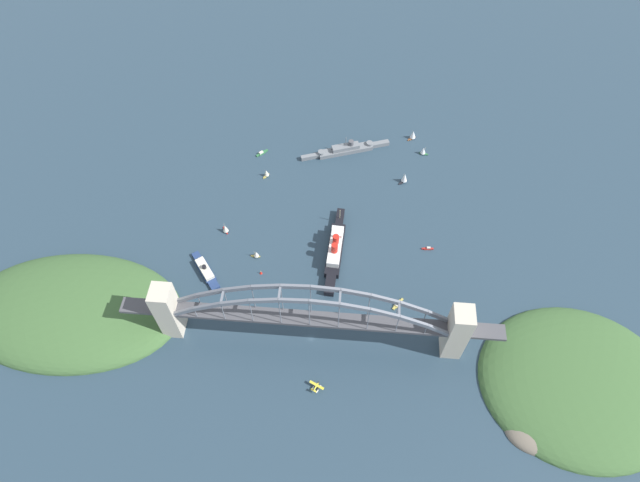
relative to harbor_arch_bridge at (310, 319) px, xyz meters
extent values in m
plane|color=#283D4C|center=(0.00, 0.00, -28.83)|extent=(1400.00, 1400.00, 0.00)
cube|color=beige|center=(-96.64, 0.00, -2.85)|extent=(13.42, 15.16, 51.96)
cube|color=beige|center=(96.64, 0.00, -2.85)|extent=(13.42, 15.16, 51.96)
cube|color=#47474C|center=(0.00, 0.00, 0.91)|extent=(179.86, 11.04, 2.40)
cube|color=#47474C|center=(-115.35, 0.00, 0.91)|extent=(24.00, 11.04, 2.40)
cube|color=#47474C|center=(115.35, 0.00, 0.91)|extent=(24.00, 11.04, 2.40)
cube|color=slate|center=(-83.96, -4.97, 6.80)|extent=(20.37, 1.80, 14.49)
cube|color=slate|center=(-65.30, -4.97, 17.28)|extent=(20.07, 1.80, 12.04)
cube|color=slate|center=(-46.64, -4.97, 25.14)|extent=(19.72, 1.80, 9.57)
cube|color=slate|center=(-27.99, -4.97, 30.38)|extent=(19.32, 1.80, 7.06)
cube|color=slate|center=(-9.33, -4.97, 33.00)|extent=(18.88, 1.80, 4.50)
cube|color=slate|center=(9.33, -4.97, 33.00)|extent=(18.88, 1.80, 4.50)
cube|color=slate|center=(27.99, -4.97, 30.38)|extent=(19.32, 1.80, 7.06)
cube|color=slate|center=(46.64, -4.97, 25.14)|extent=(19.72, 1.80, 9.57)
cube|color=slate|center=(65.30, -4.97, 17.28)|extent=(20.07, 1.80, 12.04)
cube|color=slate|center=(83.96, -4.97, 6.80)|extent=(20.37, 1.80, 14.49)
cube|color=slate|center=(-83.96, 4.97, 6.80)|extent=(20.37, 1.80, 14.49)
cube|color=slate|center=(-65.30, 4.97, 17.28)|extent=(20.07, 1.80, 12.04)
cube|color=slate|center=(-46.64, 4.97, 25.14)|extent=(19.72, 1.80, 9.57)
cube|color=slate|center=(-27.99, 4.97, 30.38)|extent=(19.32, 1.80, 7.06)
cube|color=slate|center=(-9.33, 4.97, 33.00)|extent=(18.88, 1.80, 4.50)
cube|color=slate|center=(9.33, 4.97, 33.00)|extent=(18.88, 1.80, 4.50)
cube|color=slate|center=(27.99, 4.97, 30.38)|extent=(19.32, 1.80, 7.06)
cube|color=slate|center=(46.64, 4.97, 25.14)|extent=(19.72, 1.80, 9.57)
cube|color=slate|center=(65.30, 4.97, 17.28)|extent=(20.07, 1.80, 12.04)
cube|color=slate|center=(83.96, 4.97, 6.80)|extent=(20.37, 1.80, 14.49)
cube|color=slate|center=(-93.29, 0.00, 0.91)|extent=(1.40, 9.94, 1.40)
cube|color=slate|center=(-55.97, 0.00, 21.86)|extent=(1.40, 9.94, 1.40)
cube|color=slate|center=(-18.66, 0.00, 32.34)|extent=(1.40, 9.94, 1.40)
cube|color=slate|center=(18.66, 0.00, 32.34)|extent=(1.40, 9.94, 1.40)
cube|color=slate|center=(55.97, 0.00, 21.86)|extent=(1.40, 9.94, 1.40)
cube|color=slate|center=(93.29, 0.00, 0.91)|extent=(1.40, 9.94, 1.40)
cylinder|color=slate|center=(-74.63, -4.97, 7.40)|extent=(0.56, 0.56, 10.59)
cylinder|color=slate|center=(-74.63, 4.97, 7.40)|extent=(0.56, 0.56, 10.59)
cylinder|color=slate|center=(-55.97, -4.97, 11.99)|extent=(0.56, 0.56, 19.75)
cylinder|color=slate|center=(-55.97, 4.97, 11.99)|extent=(0.56, 0.56, 19.75)
cylinder|color=slate|center=(-37.31, -4.97, 15.26)|extent=(0.56, 0.56, 26.30)
cylinder|color=slate|center=(-37.31, 4.97, 15.26)|extent=(0.56, 0.56, 26.30)
cylinder|color=slate|center=(-18.66, -4.97, 17.23)|extent=(0.56, 0.56, 30.23)
cylinder|color=slate|center=(-18.66, 4.97, 17.23)|extent=(0.56, 0.56, 30.23)
cylinder|color=slate|center=(0.00, -4.97, 17.88)|extent=(0.56, 0.56, 31.54)
cylinder|color=slate|center=(0.00, 4.97, 17.88)|extent=(0.56, 0.56, 31.54)
cylinder|color=slate|center=(18.66, -4.97, 17.23)|extent=(0.56, 0.56, 30.23)
cylinder|color=slate|center=(18.66, 4.97, 17.23)|extent=(0.56, 0.56, 30.23)
cylinder|color=slate|center=(37.31, -4.97, 15.26)|extent=(0.56, 0.56, 26.30)
cylinder|color=slate|center=(37.31, 4.97, 15.26)|extent=(0.56, 0.56, 26.30)
cylinder|color=slate|center=(55.97, -4.97, 11.99)|extent=(0.56, 0.56, 19.75)
cylinder|color=slate|center=(55.97, 4.97, 11.99)|extent=(0.56, 0.56, 19.75)
cylinder|color=slate|center=(74.63, -4.97, 7.40)|extent=(0.56, 0.56, 10.59)
cylinder|color=slate|center=(74.63, 4.97, 7.40)|extent=(0.56, 0.56, 10.59)
ellipsoid|color=#3D6033|center=(-175.06, 7.15, -28.83)|extent=(160.52, 98.26, 29.64)
ellipsoid|color=#756B5B|center=(-211.17, -19.87, -28.83)|extent=(56.18, 29.48, 16.30)
ellipsoid|color=#3D6033|center=(181.30, -19.39, -28.83)|extent=(132.91, 116.11, 25.48)
ellipsoid|color=#756B5B|center=(151.40, -51.32, -28.83)|extent=(46.52, 34.83, 14.01)
cube|color=black|center=(12.22, 74.39, -26.11)|extent=(13.73, 48.57, 5.45)
cube|color=black|center=(14.02, 106.36, -26.11)|extent=(6.97, 16.33, 5.45)
cube|color=black|center=(10.42, 42.42, -26.11)|extent=(8.18, 16.39, 5.45)
cube|color=white|center=(12.22, 74.39, -20.69)|extent=(11.40, 36.49, 5.38)
cube|color=white|center=(12.77, 84.28, -16.41)|extent=(8.72, 8.38, 3.20)
cylinder|color=red|center=(12.32, 76.19, -14.02)|extent=(4.97, 4.97, 7.97)
cylinder|color=red|center=(11.86, 68.09, -14.02)|extent=(4.97, 4.97, 7.97)
cylinder|color=tan|center=(13.90, 104.36, -18.38)|extent=(0.50, 0.50, 10.00)
cube|color=slate|center=(14.41, 184.34, -26.85)|extent=(49.18, 23.96, 3.95)
cube|color=slate|center=(-16.55, 173.66, -26.85)|extent=(16.71, 8.91, 3.95)
cube|color=slate|center=(45.37, 195.02, -26.85)|extent=(16.96, 9.63, 3.95)
cube|color=slate|center=(14.41, 184.34, -22.95)|extent=(25.41, 14.36, 3.86)
cylinder|color=slate|center=(-6.87, 176.99, -23.78)|extent=(5.88, 5.88, 2.20)
cylinder|color=slate|center=(35.70, 191.68, -23.78)|extent=(5.88, 5.88, 2.20)
cylinder|color=slate|center=(14.41, 184.34, -16.02)|extent=(0.60, 0.60, 10.00)
cylinder|color=#4C4C51|center=(19.06, 185.94, -18.82)|extent=(4.62, 4.62, 4.40)
cube|color=navy|center=(-85.48, 48.56, -27.51)|extent=(19.99, 23.06, 2.64)
cube|color=navy|center=(-94.59, 60.79, -27.51)|extent=(8.98, 9.41, 2.64)
cube|color=navy|center=(-76.37, 36.32, -27.51)|extent=(9.87, 10.07, 2.64)
cube|color=beige|center=(-85.48, 48.56, -24.84)|extent=(17.90, 20.82, 2.72)
cylinder|color=black|center=(-85.48, 48.56, -22.28)|extent=(3.15, 3.15, 2.40)
cylinder|color=#B7B7B2|center=(4.92, -35.01, -28.38)|extent=(3.44, 5.96, 0.90)
cylinder|color=#B7B7B2|center=(8.30, -36.60, -28.38)|extent=(3.44, 5.96, 0.90)
cylinder|color=black|center=(4.92, -35.01, -27.24)|extent=(0.14, 0.14, 1.39)
cylinder|color=black|center=(8.30, -36.60, -27.24)|extent=(0.14, 0.14, 1.39)
ellipsoid|color=gold|center=(6.61, -35.81, -25.99)|extent=(4.03, 6.90, 1.11)
cylinder|color=black|center=(7.98, -32.92, -25.99)|extent=(1.29, 1.17, 1.05)
cube|color=gold|center=(6.99, -35.00, -25.52)|extent=(10.34, 6.06, 0.20)
cube|color=gold|center=(5.28, -38.64, -25.88)|extent=(4.12, 2.72, 0.12)
cube|color=black|center=(5.28, -38.64, -24.69)|extent=(0.58, 1.05, 1.50)
cube|color=gold|center=(-52.81, 148.97, -28.32)|extent=(3.96, 4.52, 1.02)
cube|color=gold|center=(-54.48, 146.66, -28.32)|extent=(1.49, 1.63, 1.02)
cube|color=gold|center=(-51.13, 151.28, -28.32)|extent=(1.62, 1.72, 1.02)
cylinder|color=tan|center=(-53.01, 148.68, -24.25)|extent=(0.16, 0.16, 7.12)
cone|color=silver|center=(-52.28, 149.69, -24.61)|extent=(5.48, 5.48, 5.70)
cube|color=gold|center=(-49.47, 65.24, -28.33)|extent=(4.42, 1.95, 1.01)
cube|color=gold|center=(-52.38, 65.36, -28.33)|extent=(1.48, 0.86, 1.01)
cube|color=gold|center=(-46.57, 65.13, -28.33)|extent=(1.49, 1.02, 1.01)
cylinder|color=tan|center=(-49.84, 65.26, -24.61)|extent=(0.16, 0.16, 6.42)
cone|color=silver|center=(-48.57, 65.21, -24.93)|extent=(4.15, 4.15, 5.13)
cube|color=#2D6B3D|center=(84.87, 187.27, -28.45)|extent=(5.31, 3.42, 0.77)
cube|color=#2D6B3D|center=(88.06, 186.54, -28.45)|extent=(1.83, 1.41, 0.77)
cube|color=#2D6B3D|center=(81.69, 188.01, -28.45)|extent=(1.88, 1.62, 0.77)
cylinder|color=tan|center=(85.27, 187.18, -24.11)|extent=(0.16, 0.16, 7.91)
cone|color=white|center=(83.88, 187.50, -24.50)|extent=(5.39, 5.39, 6.33)
cube|color=#B2231E|center=(84.60, 83.15, -28.21)|extent=(5.63, 2.19, 1.25)
cube|color=#B2231E|center=(80.93, 82.88, -28.21)|extent=(1.90, 1.12, 1.25)
cube|color=#B2231E|center=(88.27, 83.41, -28.21)|extent=(1.92, 1.31, 1.25)
cube|color=beige|center=(85.29, 83.20, -26.89)|extent=(2.85, 1.63, 1.38)
cube|color=brown|center=(74.22, 206.00, -28.47)|extent=(5.83, 5.49, 0.72)
cube|color=brown|center=(71.40, 203.59, -28.47)|extent=(2.13, 2.05, 0.72)
cube|color=brown|center=(77.03, 208.40, -28.47)|extent=(2.28, 2.22, 0.72)
cylinder|color=tan|center=(73.86, 205.70, -23.54)|extent=(0.16, 0.16, 9.14)
cone|color=white|center=(75.10, 206.75, -24.00)|extent=(7.17, 7.17, 7.31)
cube|color=black|center=(65.84, 151.92, -28.34)|extent=(5.63, 5.42, 0.99)
cube|color=black|center=(63.12, 149.44, -28.34)|extent=(2.06, 2.01, 0.99)
cube|color=black|center=(68.56, 154.41, -28.34)|extent=(2.20, 2.16, 0.99)
cylinder|color=tan|center=(65.50, 151.61, -22.87)|extent=(0.16, 0.16, 9.94)
cone|color=white|center=(66.69, 152.70, -23.37)|extent=(7.16, 7.16, 7.95)
cube|color=#2D6B3D|center=(-60.25, 176.35, -28.28)|extent=(7.41, 7.33, 1.11)
cube|color=#2D6B3D|center=(-56.69, 179.82, -28.28)|extent=(2.92, 2.90, 1.11)
cube|color=#2D6B3D|center=(-63.80, 172.89, -28.28)|extent=(3.15, 3.14, 1.11)
cube|color=beige|center=(-60.91, 175.70, -27.05)|extent=(4.33, 4.30, 1.34)
cube|color=gold|center=(61.21, 31.92, -28.32)|extent=(6.43, 7.29, 1.02)
cube|color=gold|center=(64.05, 35.70, -28.32)|extent=(2.61, 2.78, 1.02)
cube|color=gold|center=(58.36, 28.15, -28.32)|extent=(2.85, 2.96, 1.02)
cube|color=beige|center=(60.67, 31.21, -27.36)|extent=(3.86, 4.13, 0.90)
cube|color=#B2231E|center=(-77.34, 88.16, -28.40)|extent=(4.29, 5.05, 0.85)
cube|color=#B2231E|center=(-79.13, 90.81, -28.40)|extent=(1.62, 1.81, 0.85)
cube|color=#B2231E|center=(-75.55, 85.52, -28.40)|extent=(1.76, 1.91, 0.85)
cylinder|color=tan|center=(-77.56, 88.49, -23.82)|extent=(0.16, 0.16, 8.31)
cone|color=silver|center=(-76.78, 87.33, -24.24)|extent=(6.10, 6.10, 6.65)
cone|color=red|center=(-42.98, 50.30, -27.73)|extent=(2.20, 2.20, 2.20)
sphere|color=#F2E566|center=(-42.98, 50.30, -26.33)|extent=(0.50, 0.50, 0.50)
camera|label=1|loc=(19.38, -160.97, 319.19)|focal=30.06mm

